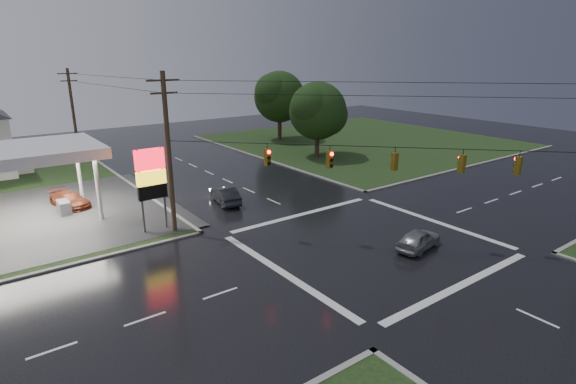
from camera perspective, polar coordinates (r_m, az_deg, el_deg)
ground at (r=30.41m, az=10.11°, el=-6.41°), size 120.00×120.00×0.00m
grass_ne at (r=65.79m, az=9.49°, el=6.40°), size 36.00×36.00×0.08m
pylon_sign at (r=32.10m, az=-17.00°, el=1.95°), size 2.00×0.35×6.00m
utility_pole_nw at (r=31.14m, az=-14.91°, el=4.91°), size 2.20×0.32×11.00m
utility_pole_n at (r=58.35m, az=-25.61°, el=9.04°), size 2.20×0.32×10.50m
traffic_signals at (r=28.48m, az=10.84°, el=5.64°), size 26.87×26.87×1.47m
tree_ne_near at (r=54.04m, az=3.90°, el=10.23°), size 7.99×6.80×8.98m
tree_ne_far at (r=65.24m, az=-0.98°, el=11.99°), size 8.46×7.20×9.80m
car_north at (r=37.92m, az=-7.97°, el=-0.39°), size 2.26×4.46×1.40m
car_crossing at (r=30.08m, az=16.26°, el=-5.78°), size 4.01×2.21×1.29m
car_pump at (r=40.74m, az=-25.97°, el=-0.88°), size 2.89×4.63×1.25m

